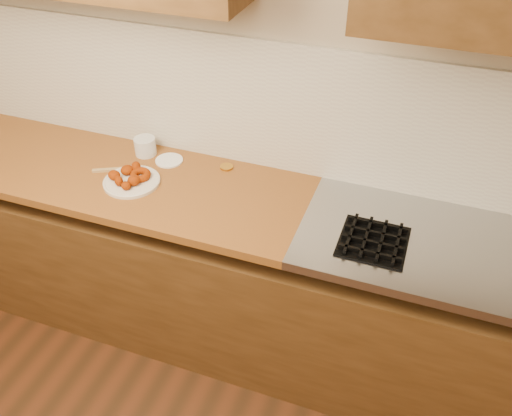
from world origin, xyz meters
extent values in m
cube|color=#BDAB92|center=(0.00, 2.00, 1.35)|extent=(4.00, 0.02, 2.70)
cube|color=brown|center=(0.00, 1.69, 0.39)|extent=(3.60, 0.60, 0.77)
cube|color=#925722|center=(-0.65, 1.69, 0.88)|extent=(2.30, 0.62, 0.04)
cube|color=#9EA0A5|center=(1.15, 1.69, 0.88)|extent=(1.30, 0.62, 0.04)
cube|color=beige|center=(0.00, 1.99, 1.20)|extent=(3.60, 0.02, 0.60)
cube|color=black|center=(0.80, 1.61, 0.90)|extent=(0.26, 0.26, 0.01)
cube|color=black|center=(0.71, 1.61, 0.92)|extent=(0.01, 0.24, 0.02)
cube|color=black|center=(0.80, 1.52, 0.92)|extent=(0.24, 0.01, 0.02)
cube|color=black|center=(0.77, 1.61, 0.92)|extent=(0.01, 0.24, 0.02)
cube|color=black|center=(0.80, 1.58, 0.92)|extent=(0.24, 0.01, 0.02)
cube|color=black|center=(0.83, 1.61, 0.92)|extent=(0.01, 0.24, 0.02)
cube|color=black|center=(0.80, 1.64, 0.92)|extent=(0.24, 0.01, 0.02)
cube|color=black|center=(0.89, 1.61, 0.92)|extent=(0.01, 0.24, 0.02)
cube|color=black|center=(0.80, 1.70, 0.92)|extent=(0.24, 0.01, 0.02)
cylinder|color=beige|center=(-0.29, 1.64, 0.91)|extent=(0.25, 0.25, 0.01)
torus|color=#832E02|center=(-0.26, 1.67, 0.93)|extent=(0.11, 0.11, 0.04)
ellipsoid|color=#832E02|center=(-0.33, 1.68, 0.93)|extent=(0.06, 0.06, 0.04)
ellipsoid|color=#832E02|center=(-0.37, 1.62, 0.94)|extent=(0.07, 0.07, 0.04)
ellipsoid|color=#832E02|center=(-0.32, 1.59, 0.94)|extent=(0.06, 0.06, 0.05)
ellipsoid|color=#832E02|center=(-0.28, 1.57, 0.93)|extent=(0.06, 0.06, 0.04)
ellipsoid|color=#832E02|center=(-0.31, 1.72, 0.94)|extent=(0.06, 0.07, 0.05)
ellipsoid|color=#832E02|center=(-0.26, 1.62, 0.94)|extent=(0.07, 0.07, 0.05)
cylinder|color=silver|center=(-0.35, 1.88, 0.94)|extent=(0.13, 0.13, 0.09)
cylinder|color=white|center=(-0.22, 1.86, 0.90)|extent=(0.16, 0.16, 0.01)
cylinder|color=#BA852A|center=(0.06, 1.90, 0.91)|extent=(0.07, 0.07, 0.01)
cube|color=tan|center=(-0.44, 1.69, 0.91)|extent=(0.15, 0.09, 0.01)
camera|label=1|loc=(0.91, -0.04, 2.29)|focal=38.00mm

